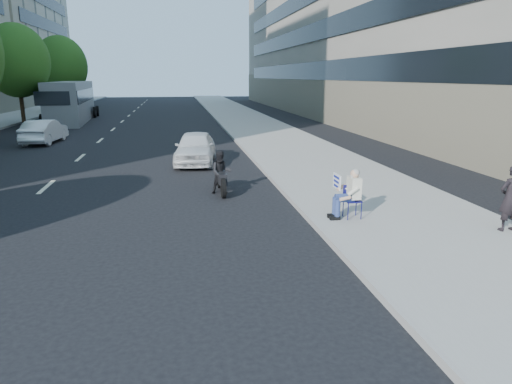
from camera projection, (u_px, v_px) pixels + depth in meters
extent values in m
plane|color=black|center=(277.00, 265.00, 9.34)|extent=(160.00, 160.00, 0.00)
cube|color=gray|center=(271.00, 136.00, 29.08)|extent=(5.00, 120.00, 0.15)
cube|color=gray|center=(389.00, 3.00, 40.23)|extent=(14.00, 70.00, 20.00)
cylinder|color=#382616|center=(22.00, 106.00, 35.36)|extent=(0.30, 0.30, 2.97)
ellipsoid|color=#215516|center=(16.00, 61.00, 34.52)|extent=(4.80, 4.80, 5.52)
cylinder|color=#382616|center=(64.00, 100.00, 48.77)|extent=(0.30, 0.30, 2.62)
ellipsoid|color=#215516|center=(61.00, 66.00, 47.91)|extent=(5.40, 5.40, 6.21)
cylinder|color=navy|center=(348.00, 212.00, 11.71)|extent=(0.02, 0.02, 0.45)
cylinder|color=navy|center=(361.00, 211.00, 11.77)|extent=(0.02, 0.02, 0.45)
cylinder|color=navy|center=(343.00, 208.00, 12.05)|extent=(0.02, 0.02, 0.45)
cylinder|color=navy|center=(356.00, 207.00, 12.11)|extent=(0.02, 0.02, 0.45)
cube|color=navy|center=(353.00, 201.00, 11.85)|extent=(0.40, 0.40, 0.03)
cube|color=navy|center=(350.00, 192.00, 11.98)|extent=(0.40, 0.02, 0.40)
cylinder|color=navy|center=(346.00, 199.00, 11.70)|extent=(0.44, 0.17, 0.17)
cylinder|color=navy|center=(337.00, 208.00, 11.72)|extent=(0.14, 0.14, 0.46)
cube|color=black|center=(335.00, 218.00, 11.77)|extent=(0.26, 0.11, 0.10)
cylinder|color=navy|center=(343.00, 197.00, 11.89)|extent=(0.44, 0.17, 0.17)
cylinder|color=navy|center=(335.00, 206.00, 11.91)|extent=(0.14, 0.14, 0.46)
cube|color=black|center=(332.00, 216.00, 11.96)|extent=(0.26, 0.11, 0.10)
cube|color=beige|center=(354.00, 188.00, 11.77)|extent=(0.26, 0.42, 0.56)
sphere|color=tan|center=(355.00, 174.00, 11.68)|extent=(0.23, 0.23, 0.23)
ellipsoid|color=gray|center=(356.00, 173.00, 11.67)|extent=(0.22, 0.24, 0.19)
ellipsoid|color=gray|center=(352.00, 176.00, 11.68)|extent=(0.10, 0.14, 0.13)
cylinder|color=beige|center=(353.00, 191.00, 11.53)|extent=(0.30, 0.10, 0.25)
cylinder|color=tan|center=(345.00, 198.00, 11.54)|extent=(0.29, 0.09, 0.14)
cylinder|color=beige|center=(348.00, 185.00, 12.00)|extent=(0.26, 0.20, 0.32)
cylinder|color=tan|center=(341.00, 187.00, 12.14)|extent=(0.30, 0.21, 0.18)
cube|color=white|center=(337.00, 182.00, 12.24)|extent=(0.03, 0.55, 0.40)
imported|color=black|center=(510.00, 198.00, 10.78)|extent=(0.61, 0.42, 1.61)
imported|color=white|center=(195.00, 148.00, 20.08)|extent=(2.15, 4.29, 1.40)
imported|color=white|center=(44.00, 131.00, 26.21)|extent=(1.79, 4.20, 1.35)
cylinder|color=black|center=(223.00, 188.00, 14.40)|extent=(0.14, 0.64, 0.64)
cylinder|color=black|center=(219.00, 179.00, 15.74)|extent=(0.14, 0.64, 0.64)
cube|color=black|center=(221.00, 176.00, 15.01)|extent=(0.29, 1.21, 0.35)
imported|color=black|center=(221.00, 172.00, 14.88)|extent=(0.71, 0.56, 1.42)
cube|color=slate|center=(71.00, 102.00, 38.52)|extent=(3.32, 12.14, 3.30)
cube|color=black|center=(55.00, 95.00, 38.18)|extent=(0.86, 11.48, 1.00)
cube|color=black|center=(86.00, 95.00, 38.60)|extent=(0.86, 11.48, 1.00)
cube|color=black|center=(52.00, 98.00, 32.64)|extent=(2.40, 0.23, 1.00)
cylinder|color=black|center=(42.00, 121.00, 34.31)|extent=(0.32, 1.01, 1.00)
cylinder|color=black|center=(77.00, 120.00, 34.72)|extent=(0.32, 1.01, 1.00)
cylinder|color=black|center=(49.00, 118.00, 36.22)|extent=(0.32, 1.01, 1.00)
cylinder|color=black|center=(82.00, 118.00, 36.63)|extent=(0.32, 1.01, 1.00)
cylinder|color=black|center=(66.00, 113.00, 41.94)|extent=(0.32, 1.01, 1.00)
cylinder|color=black|center=(95.00, 112.00, 42.36)|extent=(0.32, 1.01, 1.00)
cylinder|color=black|center=(70.00, 111.00, 43.38)|extent=(0.32, 1.01, 1.00)
cylinder|color=black|center=(97.00, 111.00, 43.79)|extent=(0.32, 1.01, 1.00)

